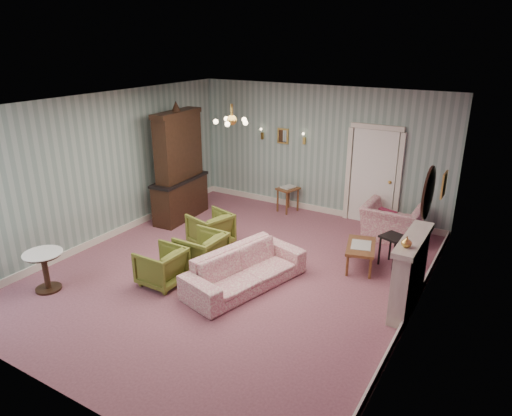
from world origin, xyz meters
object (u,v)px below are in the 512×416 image
Objects in this scene: sofa_chintz at (245,263)px; dresser at (179,163)px; olive_chair_c at (211,227)px; pedestal_table at (46,271)px; olive_chair_a at (162,265)px; olive_chair_b at (202,250)px; coffee_table at (360,256)px; side_table_black at (392,251)px; wingback_chair at (392,216)px; fireplace at (410,273)px.

sofa_chintz is 3.53m from dresser.
pedestal_table is (-1.25, -2.77, -0.03)m from olive_chair_c.
olive_chair_a is 0.79m from olive_chair_b.
olive_chair_b reaches higher than coffee_table.
olive_chair_a is 4.03m from side_table_black.
wingback_chair is at bearing 141.05° from olive_chair_c.
fireplace reaches higher than coffee_table.
olive_chair_a is 0.95× the size of olive_chair_c.
wingback_chair is (2.49, 3.03, 0.11)m from olive_chair_b.
sofa_chintz is at bearing -163.52° from fireplace.
sofa_chintz reaches higher than pedestal_table.
wingback_chair is at bearing 141.16° from olive_chair_b.
dresser is at bearing 71.92° from sofa_chintz.
wingback_chair is (2.97, 2.10, 0.12)m from olive_chair_c.
wingback_chair reaches higher than pedestal_table.
olive_chair_b reaches higher than olive_chair_a.
dresser is at bearing 176.33° from coffee_table.
olive_chair_c is 0.29× the size of dresser.
pedestal_table is at bearing -8.58° from olive_chair_c.
pedestal_table is at bearing 137.89° from sofa_chintz.
dresser reaches higher than olive_chair_c.
wingback_chair is 2.57m from fireplace.
side_table_black is at bearing 123.89° from olive_chair_b.
fireplace is at bearing -58.61° from sofa_chintz.
side_table_black is at bearing 38.79° from coffee_table.
olive_chair_a is 1.84m from pedestal_table.
olive_chair_c is 1.77m from sofa_chintz.
side_table_black is at bearing 121.49° from olive_chair_c.
side_table_black is (4.74, 0.09, -0.99)m from dresser.
olive_chair_a is 1.20× the size of side_table_black.
coffee_table is at bearing 116.95° from olive_chair_c.
wingback_chair is at bearing 85.43° from coffee_table.
wingback_chair is 6.45m from pedestal_table.
olive_chair_c is at bearing -171.74° from olive_chair_a.
fireplace is at bearing 25.68° from pedestal_table.
side_table_black is (1.87, 1.96, -0.13)m from sofa_chintz.
olive_chair_b is 3.38m from side_table_black.
pedestal_table is at bearing -91.34° from dresser.
olive_chair_a is at bearing 53.69° from wingback_chair.
wingback_chair is at bearing 105.90° from side_table_black.
sofa_chintz is 0.83× the size of dresser.
side_table_black is at bearing 130.86° from olive_chair_a.
wingback_chair is (1.53, 3.13, 0.07)m from sofa_chintz.
olive_chair_b is 0.54× the size of fireplace.
pedestal_table is (-1.47, -1.11, -0.01)m from olive_chair_a.
olive_chair_a is at bearing -159.63° from fireplace.
sofa_chintz is 3.68× the size of side_table_black.
fireplace is (0.91, -2.41, 0.09)m from wingback_chair.
wingback_chair is 1.28× the size of coffee_table.
olive_chair_a reaches higher than coffee_table.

